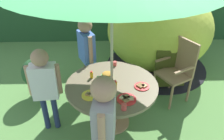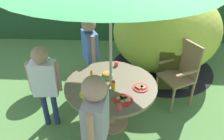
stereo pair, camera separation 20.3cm
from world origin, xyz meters
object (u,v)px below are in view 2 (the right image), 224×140
(wooden_chair, at_px, (182,70))
(potted_plant, at_px, (42,72))
(plate_center_back, at_px, (88,94))
(juice_bottle_near_left, at_px, (97,80))
(garden_table, at_px, (111,92))
(plate_back_edge, at_px, (123,99))
(dome_tent, at_px, (166,32))
(snack_bowl, at_px, (107,75))
(juice_bottle_center_front, at_px, (104,92))
(child_in_blue_shirt, at_px, (90,46))
(juice_bottle_near_right, at_px, (92,74))
(cup_near, at_px, (116,64))
(child_in_grey_shirt, at_px, (96,120))
(juice_bottle_far_left, at_px, (104,99))
(child_in_white_shirt, at_px, (44,79))
(cup_far, at_px, (119,107))
(plate_front_edge, at_px, (141,87))
(juice_bottle_far_right, at_px, (113,85))

(wooden_chair, distance_m, potted_plant, 2.35)
(plate_center_back, distance_m, juice_bottle_near_left, 0.27)
(garden_table, bearing_deg, plate_back_edge, -62.73)
(garden_table, xyz_separation_m, wooden_chair, (1.10, 0.59, 0.02))
(wooden_chair, xyz_separation_m, dome_tent, (-0.11, 1.08, 0.22))
(snack_bowl, xyz_separation_m, juice_bottle_center_front, (-0.02, -0.42, 0.02))
(child_in_blue_shirt, bearing_deg, juice_bottle_near_left, -10.72)
(snack_bowl, distance_m, juice_bottle_near_right, 0.22)
(child_in_blue_shirt, xyz_separation_m, cup_near, (0.45, -0.36, -0.11))
(child_in_grey_shirt, distance_m, juice_bottle_far_left, 0.51)
(garden_table, height_order, juice_bottle_near_left, juice_bottle_near_left)
(child_in_white_shirt, bearing_deg, juice_bottle_far_left, -26.03)
(child_in_white_shirt, xyz_separation_m, cup_near, (0.94, 0.56, -0.07))
(child_in_white_shirt, distance_m, plate_back_edge, 1.09)
(plate_center_back, relative_size, cup_far, 2.98)
(garden_table, relative_size, snack_bowl, 7.39)
(wooden_chair, relative_size, dome_tent, 0.47)
(garden_table, relative_size, plate_center_back, 5.74)
(child_in_white_shirt, bearing_deg, plate_front_edge, -4.70)
(child_in_white_shirt, bearing_deg, child_in_grey_shirt, -50.46)
(cup_near, bearing_deg, juice_bottle_near_right, -136.27)
(cup_near, distance_m, cup_far, 1.00)
(dome_tent, relative_size, plate_back_edge, 9.21)
(plate_front_edge, height_order, juice_bottle_near_right, juice_bottle_near_right)
(child_in_blue_shirt, bearing_deg, cup_far, -3.82)
(juice_bottle_near_right, bearing_deg, child_in_white_shirt, -158.44)
(juice_bottle_near_left, bearing_deg, child_in_grey_shirt, -84.60)
(child_in_white_shirt, bearing_deg, juice_bottle_center_front, -17.19)
(garden_table, height_order, juice_bottle_center_front, juice_bottle_center_front)
(potted_plant, height_order, juice_bottle_near_right, juice_bottle_near_right)
(juice_bottle_near_left, xyz_separation_m, cup_far, (0.31, -0.51, -0.02))
(child_in_blue_shirt, relative_size, plate_front_edge, 6.59)
(snack_bowl, bearing_deg, child_in_white_shirt, -163.93)
(wooden_chair, height_order, child_in_grey_shirt, child_in_grey_shirt)
(juice_bottle_near_right, height_order, juice_bottle_center_front, juice_bottle_center_front)
(wooden_chair, height_order, plate_front_edge, wooden_chair)
(dome_tent, distance_m, cup_far, 2.35)
(wooden_chair, height_order, snack_bowl, wooden_chair)
(child_in_blue_shirt, bearing_deg, snack_bowl, 1.18)
(child_in_grey_shirt, distance_m, plate_back_edge, 0.63)
(child_in_blue_shirt, xyz_separation_m, snack_bowl, (0.33, -0.69, -0.11))
(child_in_white_shirt, bearing_deg, wooden_chair, 14.03)
(juice_bottle_near_right, bearing_deg, garden_table, -30.77)
(snack_bowl, height_order, plate_center_back, snack_bowl)
(child_in_grey_shirt, relative_size, juice_bottle_center_front, 11.22)
(snack_bowl, relative_size, juice_bottle_near_left, 1.33)
(plate_back_edge, height_order, juice_bottle_near_right, juice_bottle_near_right)
(potted_plant, relative_size, snack_bowl, 4.24)
(dome_tent, height_order, juice_bottle_far_right, dome_tent)
(wooden_chair, relative_size, plate_front_edge, 5.21)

